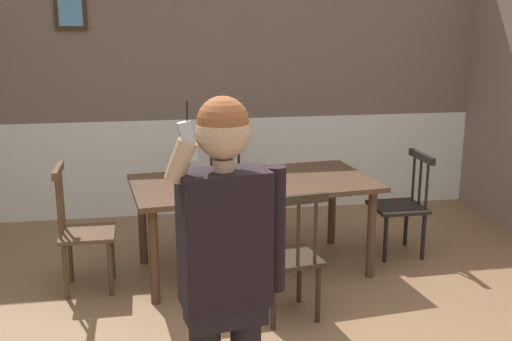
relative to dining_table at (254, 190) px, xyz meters
name	(u,v)px	position (x,y,z in m)	size (l,w,h in m)	color
room_back_partition	(203,85)	(-0.26, 1.69, 0.68)	(6.01, 0.17, 2.85)	#756056
dining_table	(254,190)	(0.00, 0.00, 0.00)	(2.03, 1.21, 0.77)	#4C3323
chair_near_window	(402,205)	(1.35, 0.15, -0.24)	(0.45, 0.45, 0.91)	black
chair_by_doorway	(83,231)	(-1.35, -0.15, -0.22)	(0.41, 0.41, 0.98)	#513823
chair_at_table_head	(228,187)	(-0.10, 0.88, -0.21)	(0.47, 0.47, 1.02)	black
chair_opposite_corner	(289,257)	(0.10, -0.88, -0.23)	(0.47, 0.47, 0.94)	#2D2319
person_figure	(226,267)	(-0.50, -2.28, 0.32)	(0.53, 0.27, 1.74)	black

